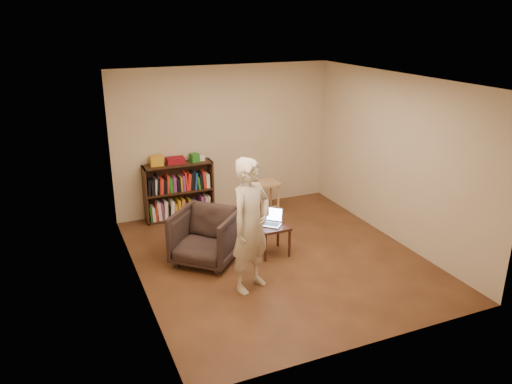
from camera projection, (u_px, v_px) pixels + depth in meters
name	position (u px, v px, depth m)	size (l,w,h in m)	color
floor	(277.00, 258.00, 7.40)	(4.50, 4.50, 0.00)	#412414
ceiling	(280.00, 80.00, 6.52)	(4.50, 4.50, 0.00)	silver
wall_back	(224.00, 139.00, 8.91)	(4.00, 4.00, 0.00)	beige
wall_left	(134.00, 193.00, 6.22)	(4.50, 4.50, 0.00)	beige
wall_right	(395.00, 159.00, 7.70)	(4.50, 4.50, 0.00)	beige
bookshelf	(179.00, 194.00, 8.72)	(1.20, 0.30, 1.00)	black
box_yellow	(157.00, 161.00, 8.38)	(0.21, 0.15, 0.17)	gold
red_cloth	(175.00, 160.00, 8.52)	(0.30, 0.22, 0.10)	maroon
box_green	(194.00, 158.00, 8.61)	(0.14, 0.14, 0.14)	#24741F
box_white	(202.00, 158.00, 8.69)	(0.10, 0.10, 0.08)	white
stool	(267.00, 188.00, 8.93)	(0.41, 0.41, 0.59)	#AD7854
armchair	(205.00, 237.00, 7.16)	(0.84, 0.86, 0.78)	#322521
side_table	(272.00, 230.00, 7.41)	(0.45, 0.45, 0.46)	black
laptop	(271.00, 220.00, 7.42)	(0.41, 0.40, 0.24)	#A6A6AA
person	(251.00, 226.00, 6.31)	(0.65, 0.42, 1.77)	beige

